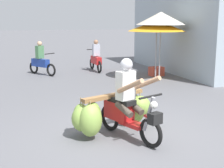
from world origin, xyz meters
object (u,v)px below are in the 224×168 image
market_umbrella_further_along (161,18)px  produce_crate (156,71)px  motorbike_distant_ahead_right (96,59)px  motorbike_distant_ahead_left (41,61)px  market_umbrella_near_shop (157,26)px  motorbike_main_loaded (116,110)px

market_umbrella_further_along → produce_crate: 2.29m
motorbike_distant_ahead_right → market_umbrella_further_along: bearing=-56.5°
market_umbrella_further_along → produce_crate: bearing=71.0°
motorbike_distant_ahead_left → market_umbrella_near_shop: (4.09, -2.43, 1.48)m
motorbike_distant_ahead_right → motorbike_main_loaded: bearing=-103.3°
motorbike_main_loaded → market_umbrella_further_along: size_ratio=0.76×
motorbike_main_loaded → market_umbrella_near_shop: bearing=56.1°
motorbike_distant_ahead_right → market_umbrella_further_along: 3.65m
motorbike_distant_ahead_right → market_umbrella_near_shop: (1.66, -2.55, 1.48)m
produce_crate → market_umbrella_further_along: bearing=-109.0°
motorbike_distant_ahead_left → market_umbrella_near_shop: 4.98m
motorbike_distant_ahead_left → motorbike_distant_ahead_right: bearing=3.0°
motorbike_distant_ahead_right → market_umbrella_near_shop: size_ratio=0.72×
motorbike_main_loaded → motorbike_distant_ahead_right: (1.84, 7.76, 0.09)m
motorbike_distant_ahead_right → market_umbrella_near_shop: 3.39m
motorbike_distant_ahead_left → market_umbrella_further_along: 5.21m
market_umbrella_further_along → produce_crate: (0.26, 0.76, -2.14)m
motorbike_main_loaded → motorbike_distant_ahead_left: 7.66m
motorbike_main_loaded → motorbike_distant_ahead_right: size_ratio=1.20×
motorbike_distant_ahead_left → produce_crate: (4.46, -1.78, -0.39)m
motorbike_distant_ahead_right → market_umbrella_further_along: size_ratio=0.63×
motorbike_main_loaded → market_umbrella_further_along: (3.61, 5.09, 1.84)m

